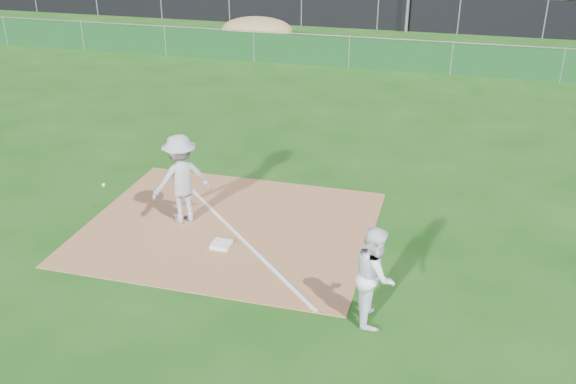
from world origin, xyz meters
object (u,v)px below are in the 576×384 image
object	(u,v)px
runner	(375,275)
car_mid	(396,1)
play_at_first	(181,179)
car_right	(466,4)
first_base	(221,244)

from	to	relation	value
runner	car_mid	bearing A→B (deg)	-6.06
play_at_first	car_mid	xyz separation A→B (m)	(1.47, 26.30, -0.22)
play_at_first	runner	distance (m)	5.07
car_right	runner	bearing A→B (deg)	173.82
first_base	car_mid	bearing A→B (deg)	89.37
runner	car_right	bearing A→B (deg)	-13.62
first_base	car_right	distance (m)	28.45
car_right	play_at_first	bearing A→B (deg)	164.45
play_at_first	car_right	world-z (taller)	play_at_first
play_at_first	car_mid	size ratio (longest dim) A/B	0.52
car_mid	car_right	distance (m)	3.96
runner	car_right	world-z (taller)	runner
car_mid	play_at_first	bearing A→B (deg)	-159.02
play_at_first	car_right	size ratio (longest dim) A/B	0.56
first_base	runner	distance (m)	3.73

